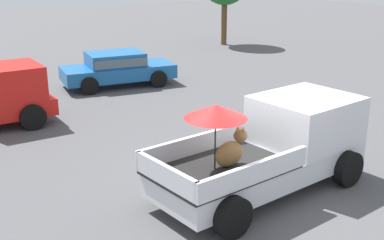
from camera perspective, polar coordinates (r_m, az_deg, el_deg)
name	(u,v)px	position (r m, az deg, el deg)	size (l,w,h in m)	color
ground_plane	(260,191)	(11.24, 7.64, -7.97)	(80.00, 80.00, 0.00)	#4C4C4F
pickup_truck_main	(275,145)	(11.15, 9.38, -2.85)	(5.13, 2.44, 2.21)	black
parked_sedan_near	(117,67)	(20.05, -8.45, 5.91)	(4.57, 2.64, 1.33)	black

